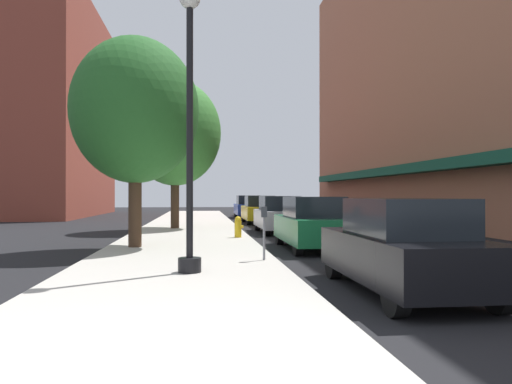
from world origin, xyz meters
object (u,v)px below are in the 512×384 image
at_px(car_green, 313,224).
at_px(car_blue, 248,207).
at_px(tree_mid, 175,133).
at_px(car_yellow, 259,210).
at_px(car_silver, 279,215).
at_px(fire_hydrant, 238,227).
at_px(car_black, 403,247).
at_px(lamppost, 190,123).
at_px(parking_meter_near, 264,226).
at_px(tree_near, 135,111).

bearing_deg(car_green, car_blue, 89.09).
relative_size(tree_mid, car_yellow, 1.65).
bearing_deg(car_silver, fire_hydrant, -119.74).
bearing_deg(tree_mid, car_black, -73.04).
distance_m(lamppost, car_green, 6.54).
relative_size(car_silver, car_blue, 1.00).
relative_size(car_black, car_blue, 1.00).
bearing_deg(car_black, parking_meter_near, 119.23).
relative_size(car_green, car_silver, 1.00).
xyz_separation_m(tree_near, car_yellow, (5.50, 13.63, -3.49)).
xyz_separation_m(tree_near, tree_mid, (0.80, 8.25, 0.36)).
bearing_deg(tree_mid, car_yellow, 48.83).
distance_m(tree_mid, car_black, 16.57).
distance_m(fire_hydrant, parking_meter_near, 6.39).
relative_size(tree_near, car_blue, 1.50).
relative_size(fire_hydrant, car_yellow, 0.18).
relative_size(car_silver, car_yellow, 1.00).
distance_m(car_green, car_silver, 6.59).
bearing_deg(car_black, car_silver, 91.55).
height_order(lamppost, car_blue, lamppost).
distance_m(lamppost, tree_mid, 13.50).
height_order(fire_hydrant, parking_meter_near, parking_meter_near).
bearing_deg(parking_meter_near, car_yellow, 83.48).
bearing_deg(car_blue, tree_mid, -111.99).
bearing_deg(car_black, fire_hydrant, 103.27).
relative_size(lamppost, car_green, 1.37).
bearing_deg(car_green, fire_hydrant, 121.93).
bearing_deg(car_green, tree_near, 175.84).
height_order(car_green, car_silver, same).
bearing_deg(fire_hydrant, car_silver, 57.98).
xyz_separation_m(tree_near, car_green, (5.50, -0.31, -3.49)).
bearing_deg(car_silver, car_green, -87.72).
height_order(car_green, car_blue, same).
relative_size(lamppost, car_blue, 1.37).
relative_size(fire_hydrant, car_green, 0.18).
relative_size(lamppost, car_silver, 1.37).
xyz_separation_m(car_silver, car_blue, (0.00, 14.20, 0.00)).
bearing_deg(car_silver, tree_near, -128.93).
bearing_deg(car_yellow, car_silver, -89.38).
relative_size(car_green, car_yellow, 1.00).
bearing_deg(car_blue, fire_hydrant, -97.77).
relative_size(lamppost, car_black, 1.37).
bearing_deg(parking_meter_near, car_black, -62.31).
height_order(lamppost, car_yellow, lamppost).
bearing_deg(car_silver, car_blue, 92.28).
relative_size(lamppost, car_yellow, 1.37).
relative_size(tree_near, car_black, 1.50).
height_order(lamppost, car_silver, lamppost).
distance_m(car_silver, car_blue, 14.20).
relative_size(car_black, car_yellow, 1.00).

